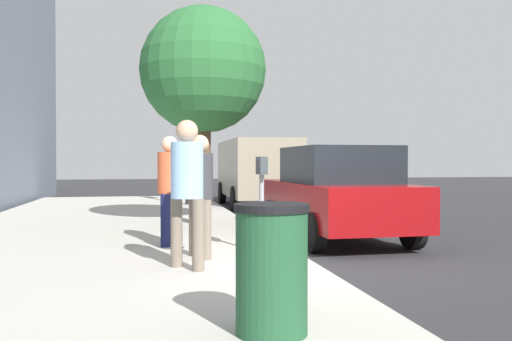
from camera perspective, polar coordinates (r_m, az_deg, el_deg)
ground_plane at (r=7.87m, az=4.94°, el=-9.96°), size 80.00×80.00×0.00m
sidewalk_slab at (r=7.60m, az=-17.68°, el=-9.81°), size 28.00×6.00×0.15m
parking_meter at (r=7.94m, az=0.61°, el=-1.38°), size 0.36×0.12×1.41m
pedestrian_at_meter at (r=7.56m, az=-5.94°, el=-1.64°), size 0.50×0.37×1.71m
pedestrian_bystander at (r=6.77m, az=-7.28°, el=-0.99°), size 0.47×0.40×1.86m
parking_officer at (r=8.74m, az=-9.09°, el=-1.11°), size 0.50×0.38×1.75m
parked_sedan_near at (r=10.46m, az=8.38°, el=-2.32°), size 4.43×2.03×1.77m
parked_van_far at (r=17.89m, az=0.05°, el=0.19°), size 5.24×2.20×2.18m
street_tree at (r=11.67m, az=-5.59°, el=10.38°), size 2.66×2.66×4.61m
traffic_signal at (r=17.07m, az=-6.94°, el=4.58°), size 0.24×0.44×3.60m
trash_bin at (r=4.26m, az=1.66°, el=-10.26°), size 0.59×0.59×1.01m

